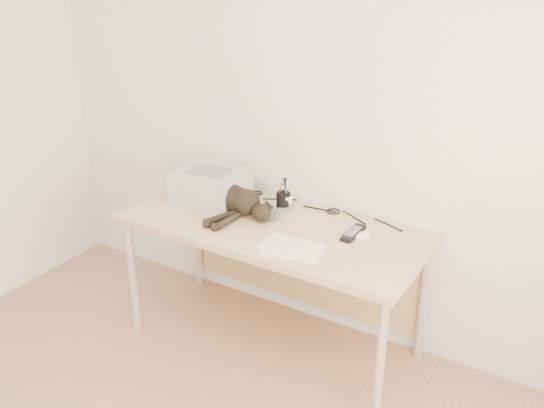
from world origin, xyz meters
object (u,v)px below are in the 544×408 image
Objects in this scene: pen_cup at (283,201)px; cat at (226,198)px; mouse at (363,233)px; desk at (281,241)px; printer at (211,185)px; mug at (285,202)px.

cat is at bearing -148.78° from pen_cup.
pen_cup is 0.52m from mouse.
mouse reaches higher than desk.
printer is 3.97× the size of mouse.
cat is 0.79m from mouse.
mug is at bearing 111.45° from desk.
pen_cup reaches higher than desk.
cat is 6.78× the size of mouse.
desk is 8.41× the size of pen_cup.
printer is at bearing -167.82° from pen_cup.
cat reaches higher than mouse.
mouse is (0.46, 0.04, 0.15)m from desk.
mug is 0.02m from pen_cup.
cat is 7.66× the size of mug.
desk is 0.38m from cat.
cat is at bearing -24.31° from printer.
printer is (-0.48, 0.02, 0.22)m from desk.
printer is 0.17m from cat.
desk is 2.32× the size of cat.
mug is at bearing 72.65° from pen_cup.
cat reaches higher than mug.
desk is 15.74× the size of mouse.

